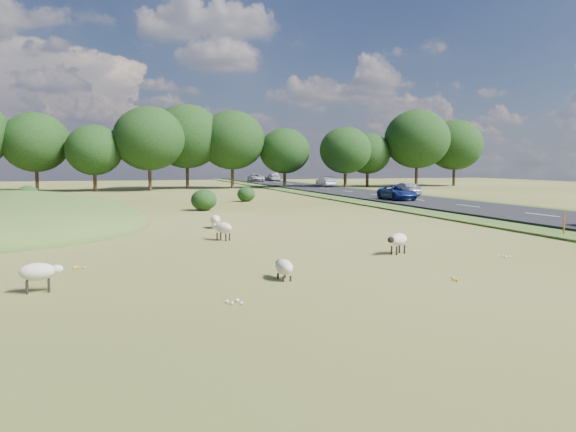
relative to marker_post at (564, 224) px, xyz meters
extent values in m
plane|color=#47591B|center=(-14.73, 19.59, -0.60)|extent=(160.00, 160.00, 0.00)
cube|color=black|center=(5.27, 29.59, -0.47)|extent=(8.00, 150.00, 0.25)
cylinder|color=black|center=(-30.67, 55.83, 1.20)|extent=(0.44, 0.44, 3.61)
ellipsoid|color=black|center=(-30.67, 55.83, 5.61)|extent=(8.41, 8.41, 7.57)
cylinder|color=black|center=(-23.55, 53.02, 0.91)|extent=(0.44, 0.44, 3.02)
ellipsoid|color=black|center=(-23.55, 53.02, 4.60)|extent=(7.04, 7.04, 6.34)
cylinder|color=black|center=(-16.82, 52.57, 1.35)|extent=(0.44, 0.44, 3.90)
ellipsoid|color=black|center=(-16.82, 52.57, 6.11)|extent=(9.09, 9.09, 8.18)
cylinder|color=black|center=(-11.49, 57.49, 1.51)|extent=(0.44, 0.44, 4.22)
ellipsoid|color=black|center=(-11.49, 57.49, 6.67)|extent=(9.85, 9.85, 8.86)
cylinder|color=black|center=(-5.28, 56.53, 1.37)|extent=(0.44, 0.44, 3.94)
ellipsoid|color=black|center=(-5.28, 56.53, 6.19)|extent=(9.20, 9.20, 8.28)
cylinder|color=black|center=(2.13, 55.60, 0.94)|extent=(0.44, 0.44, 3.09)
ellipsoid|color=black|center=(2.13, 55.60, 4.72)|extent=(7.20, 7.20, 6.48)
cylinder|color=black|center=(10.03, 52.05, 0.96)|extent=(0.44, 0.44, 3.12)
ellipsoid|color=black|center=(10.03, 52.05, 4.78)|extent=(7.29, 7.29, 6.56)
cylinder|color=black|center=(15.16, 55.85, 0.87)|extent=(0.44, 0.44, 2.93)
ellipsoid|color=black|center=(15.16, 55.85, 4.45)|extent=(6.84, 6.84, 6.16)
cylinder|color=black|center=(22.12, 53.54, 1.48)|extent=(0.44, 0.44, 4.16)
ellipsoid|color=black|center=(22.12, 53.54, 6.57)|extent=(9.71, 9.71, 8.74)
cylinder|color=black|center=(29.82, 55.48, 1.27)|extent=(0.44, 0.44, 3.74)
ellipsoid|color=black|center=(29.82, 55.48, 5.83)|extent=(8.72, 8.72, 7.84)
ellipsoid|color=black|center=(-14.45, 19.90, 0.19)|extent=(1.93, 1.93, 1.58)
ellipsoid|color=black|center=(-9.32, 28.76, 0.08)|extent=(1.66, 1.66, 1.36)
ellipsoid|color=black|center=(-28.19, 31.36, 0.19)|extent=(1.93, 1.93, 1.58)
cylinder|color=#D8590C|center=(0.00, 0.00, 0.00)|extent=(0.06, 0.06, 1.20)
ellipsoid|color=beige|center=(-10.11, -2.53, -0.02)|extent=(1.05, 0.88, 0.48)
ellipsoid|color=black|center=(-10.55, -2.77, 0.01)|extent=(0.37, 0.34, 0.24)
cylinder|color=black|center=(-10.29, -2.76, -0.43)|extent=(0.07, 0.07, 0.34)
cylinder|color=black|center=(-10.41, -2.56, -0.43)|extent=(0.07, 0.07, 0.34)
cylinder|color=black|center=(-9.82, -2.50, -0.43)|extent=(0.07, 0.07, 0.34)
cylinder|color=black|center=(-9.93, -2.30, -0.43)|extent=(0.07, 0.07, 0.34)
ellipsoid|color=beige|center=(-22.51, -5.62, -0.03)|extent=(0.97, 0.58, 0.47)
ellipsoid|color=silver|center=(-22.01, -5.57, 0.01)|extent=(0.32, 0.26, 0.24)
cylinder|color=black|center=(-22.25, -5.48, -0.43)|extent=(0.07, 0.07, 0.34)
cylinder|color=black|center=(-22.23, -5.71, -0.43)|extent=(0.07, 0.07, 0.34)
cylinder|color=black|center=(-22.79, -5.53, -0.43)|extent=(0.07, 0.07, 0.34)
cylinder|color=black|center=(-22.77, -5.76, -0.43)|extent=(0.07, 0.07, 0.34)
ellipsoid|color=beige|center=(-15.67, -5.92, -0.21)|extent=(0.51, 0.91, 0.45)
ellipsoid|color=black|center=(-15.69, -5.44, -0.18)|extent=(0.23, 0.30, 0.23)
cylinder|color=black|center=(-15.79, -5.67, -0.52)|extent=(0.06, 0.06, 0.17)
cylinder|color=black|center=(-15.57, -5.66, -0.52)|extent=(0.06, 0.06, 0.17)
cylinder|color=black|center=(-15.77, -6.19, -0.52)|extent=(0.06, 0.06, 0.17)
cylinder|color=black|center=(-15.54, -6.18, -0.52)|extent=(0.06, 0.06, 0.17)
ellipsoid|color=beige|center=(-15.91, 3.24, -0.02)|extent=(0.96, 1.05, 0.48)
ellipsoid|color=silver|center=(-16.21, 3.65, 0.02)|extent=(0.37, 0.38, 0.24)
cylinder|color=black|center=(-16.16, 3.39, -0.43)|extent=(0.07, 0.07, 0.34)
cylinder|color=black|center=(-15.98, 3.53, -0.43)|extent=(0.07, 0.07, 0.34)
cylinder|color=black|center=(-15.84, 2.95, -0.43)|extent=(0.07, 0.07, 0.34)
cylinder|color=black|center=(-15.65, 3.09, -0.43)|extent=(0.07, 0.07, 0.34)
ellipsoid|color=beige|center=(-15.46, 8.26, -0.15)|extent=(0.63, 1.05, 0.51)
ellipsoid|color=silver|center=(-15.51, 7.72, -0.12)|extent=(0.28, 0.35, 0.26)
cylinder|color=black|center=(-15.36, 7.96, -0.51)|extent=(0.07, 0.07, 0.19)
cylinder|color=black|center=(-15.61, 7.98, -0.51)|extent=(0.07, 0.07, 0.19)
cylinder|color=black|center=(-15.31, 8.54, -0.51)|extent=(0.07, 0.07, 0.19)
cylinder|color=black|center=(-15.55, 8.57, -0.51)|extent=(0.07, 0.07, 0.19)
imported|color=silver|center=(7.17, 29.21, 0.32)|extent=(1.89, 4.65, 1.35)
imported|color=silver|center=(7.17, 52.27, 0.37)|extent=(1.53, 4.38, 1.44)
imported|color=navy|center=(3.37, 23.49, 0.29)|extent=(2.12, 4.59, 1.28)
imported|color=silver|center=(7.17, 81.09, 0.38)|extent=(2.05, 5.05, 1.46)
imported|color=silver|center=(3.37, 78.89, 0.34)|extent=(2.29, 4.97, 1.38)
camera|label=1|loc=(-20.25, -21.84, 2.87)|focal=35.00mm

